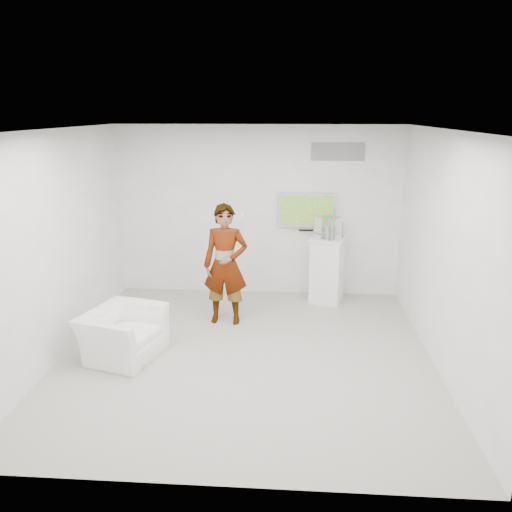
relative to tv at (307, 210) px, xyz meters
name	(u,v)px	position (x,y,z in m)	size (l,w,h in m)	color
room	(245,250)	(-0.85, -2.45, -0.05)	(5.01, 5.01, 3.00)	#B3ABA4
tv	(307,210)	(0.00, 0.00, 0.00)	(1.00, 0.08, 0.60)	#B7B7BC
logo_decal	(338,152)	(0.50, 0.04, 1.00)	(0.90, 0.02, 0.30)	gray
person	(226,265)	(-1.26, -1.34, -0.61)	(0.69, 0.45, 1.88)	white
armchair	(123,334)	(-2.50, -2.60, -1.22)	(1.01, 0.89, 0.66)	white
pedestal	(327,270)	(0.37, -0.35, -0.97)	(0.56, 0.56, 1.16)	white
floor_uplight	(333,289)	(0.52, -0.09, -1.41)	(0.17, 0.17, 0.27)	silver
vitrine	(329,227)	(0.37, -0.35, -0.22)	(0.35, 0.35, 0.35)	white
console	(329,231)	(0.37, -0.35, -0.28)	(0.05, 0.16, 0.22)	white
wii_remote	(243,215)	(-1.01, -1.20, 0.14)	(0.03, 0.12, 0.03)	white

